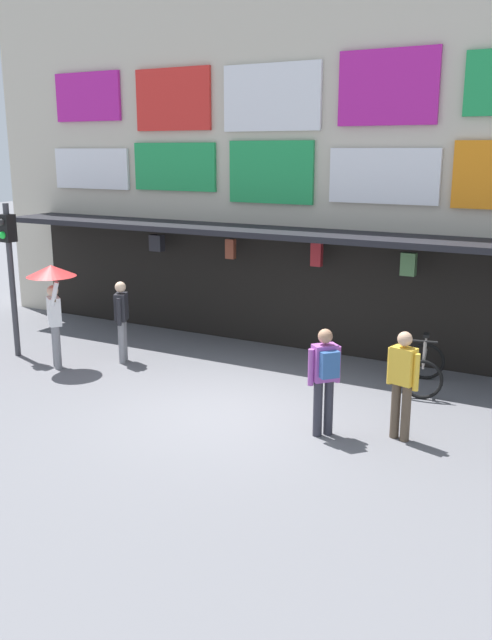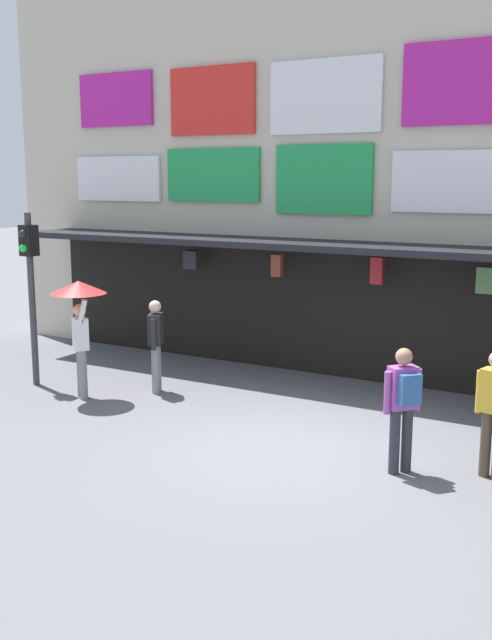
{
  "view_description": "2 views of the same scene",
  "coord_description": "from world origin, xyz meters",
  "px_view_note": "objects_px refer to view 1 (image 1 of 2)",
  "views": [
    {
      "loc": [
        5.38,
        -9.19,
        4.25
      ],
      "look_at": [
        -0.57,
        1.66,
        1.14
      ],
      "focal_mm": 38.18,
      "sensor_mm": 36.0,
      "label": 1
    },
    {
      "loc": [
        4.6,
        -9.2,
        3.83
      ],
      "look_at": [
        -1.48,
        1.46,
        1.48
      ],
      "focal_mm": 42.0,
      "sensor_mm": 36.0,
      "label": 2
    }
  ],
  "objects_px": {
    "pedestrian_in_green": "(402,379)",
    "pedestrian_in_red": "(325,374)",
    "pedestrian_with_umbrella": "(52,287)",
    "bicycle_parked": "(424,368)",
    "pedestrian_in_purple": "(122,317)",
    "traffic_light_near": "(9,255)"
  },
  "relations": [
    {
      "from": "pedestrian_in_purple",
      "to": "pedestrian_in_red",
      "type": "bearing_deg",
      "value": -16.39
    },
    {
      "from": "pedestrian_in_red",
      "to": "traffic_light_near",
      "type": "bearing_deg",
      "value": 174.1
    },
    {
      "from": "pedestrian_in_purple",
      "to": "pedestrian_in_green",
      "type": "bearing_deg",
      "value": -9.76
    },
    {
      "from": "traffic_light_near",
      "to": "pedestrian_in_green",
      "type": "relative_size",
      "value": 1.9
    },
    {
      "from": "pedestrian_in_green",
      "to": "pedestrian_in_red",
      "type": "bearing_deg",
      "value": -157.72
    },
    {
      "from": "traffic_light_near",
      "to": "pedestrian_in_purple",
      "type": "relative_size",
      "value": 1.9
    },
    {
      "from": "pedestrian_with_umbrella",
      "to": "pedestrian_in_green",
      "type": "bearing_deg",
      "value": -0.9
    },
    {
      "from": "pedestrian_in_red",
      "to": "pedestrian_in_green",
      "type": "distance_m",
      "value": 1.14
    },
    {
      "from": "pedestrian_with_umbrella",
      "to": "pedestrian_in_green",
      "type": "xyz_separation_m",
      "value": [
        7.02,
        -0.11,
        -0.69
      ]
    },
    {
      "from": "traffic_light_near",
      "to": "pedestrian_in_purple",
      "type": "xyz_separation_m",
      "value": [
        2.26,
        0.73,
        -1.19
      ]
    },
    {
      "from": "pedestrian_in_purple",
      "to": "pedestrian_with_umbrella",
      "type": "xyz_separation_m",
      "value": [
        -0.92,
        -0.94,
        0.69
      ]
    },
    {
      "from": "pedestrian_in_red",
      "to": "pedestrian_in_purple",
      "type": "distance_m",
      "value": 5.26
    },
    {
      "from": "bicycle_parked",
      "to": "pedestrian_in_purple",
      "type": "bearing_deg",
      "value": -167.18
    },
    {
      "from": "traffic_light_near",
      "to": "bicycle_parked",
      "type": "bearing_deg",
      "value": 14.24
    },
    {
      "from": "bicycle_parked",
      "to": "pedestrian_in_green",
      "type": "relative_size",
      "value": 0.76
    },
    {
      "from": "bicycle_parked",
      "to": "pedestrian_with_umbrella",
      "type": "height_order",
      "value": "pedestrian_with_umbrella"
    },
    {
      "from": "bicycle_parked",
      "to": "traffic_light_near",
      "type": "bearing_deg",
      "value": -165.76
    },
    {
      "from": "bicycle_parked",
      "to": "pedestrian_in_red",
      "type": "relative_size",
      "value": 0.76
    },
    {
      "from": "pedestrian_in_red",
      "to": "pedestrian_with_umbrella",
      "type": "xyz_separation_m",
      "value": [
        -5.96,
        0.54,
        0.66
      ]
    },
    {
      "from": "pedestrian_in_purple",
      "to": "bicycle_parked",
      "type": "bearing_deg",
      "value": 12.82
    },
    {
      "from": "traffic_light_near",
      "to": "bicycle_parked",
      "type": "xyz_separation_m",
      "value": [
        8.1,
        2.06,
        -1.75
      ]
    },
    {
      "from": "bicycle_parked",
      "to": "pedestrian_in_red",
      "type": "bearing_deg",
      "value": -105.8
    }
  ]
}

